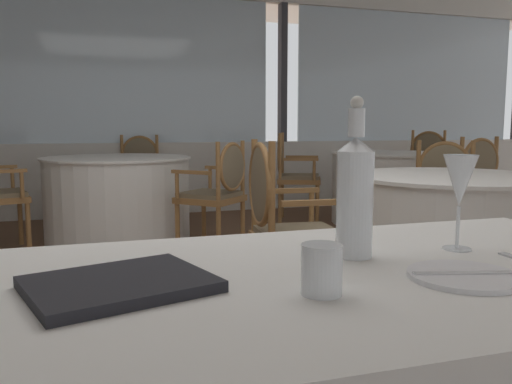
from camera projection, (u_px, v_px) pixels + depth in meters
The scene contains 18 objects.
ground_plane at pixel (207, 350), 2.47m from camera, with size 15.14×15.14×0.00m, color brown.
window_wall_far at pixel (134, 120), 6.17m from camera, with size 11.65×0.14×2.80m.
side_plate at pixel (464, 276), 0.98m from camera, with size 0.21×0.21×0.01m, color white.
butter_knife at pixel (464, 273), 0.98m from camera, with size 0.19×0.02×0.00m, color silver.
water_bottle at pixel (355, 193), 1.13m from camera, with size 0.08×0.08×0.34m.
wine_glass at pixel (460, 183), 1.19m from camera, with size 0.08×0.08×0.22m.
water_tumbler at pixel (322, 269), 0.89m from camera, with size 0.07×0.07×0.09m, color white.
menu_book at pixel (119, 284), 0.91m from camera, with size 0.30×0.24×0.02m, color black.
background_table_0 at pixel (118, 198), 4.92m from camera, with size 1.36×1.36×0.76m.
dining_chair_0_1 at pixel (219, 187), 4.40m from camera, with size 0.66×0.66×0.92m.
dining_chair_0_2 at pixel (138, 170), 6.00m from camera, with size 0.61×0.56×0.95m.
background_table_1 at pixel (391, 188), 5.72m from camera, with size 1.30×1.30×0.76m.
dining_chair_1_0 at pixel (468, 181), 4.72m from camera, with size 0.58×0.52×0.95m.
dining_chair_1_1 at pixel (425, 164), 6.56m from camera, with size 0.65×0.66×0.99m.
dining_chair_1_2 at pixel (291, 169), 5.81m from camera, with size 0.60×0.64×0.97m.
background_table_2 at pixel (450, 239), 3.11m from camera, with size 1.19×1.19×0.76m.
dining_chair_2_0 at pixel (444, 190), 4.05m from camera, with size 0.66×0.64×0.93m.
dining_chair_2_1 at pixel (282, 216), 2.86m from camera, with size 0.50×0.56×0.97m.
Camera 1 is at (-0.48, -2.32, 1.04)m, focal length 37.07 mm.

